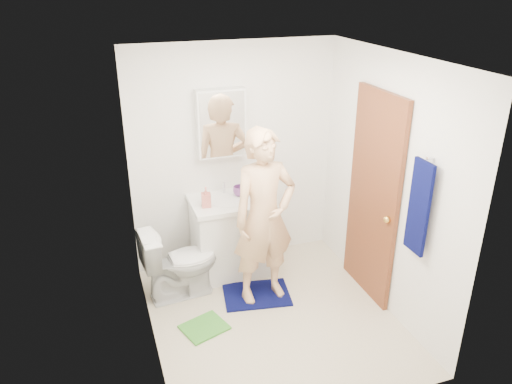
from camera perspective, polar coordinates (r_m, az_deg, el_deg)
The scene contains 22 objects.
floor at distance 4.87m, azimuth 1.93°, elevation -14.20°, with size 2.20×2.40×0.02m, color beige.
ceiling at distance 3.89m, azimuth 2.43°, elevation 15.19°, with size 2.20×2.40×0.02m, color white.
wall_back at distance 5.30m, azimuth -2.53°, elevation 4.03°, with size 2.20×0.02×2.40m, color white.
wall_front at distance 3.28m, azimuth 9.81°, elevation -9.66°, with size 2.20×0.02×2.40m, color white.
wall_left at distance 4.01m, azimuth -12.85°, elevation -3.34°, with size 0.02×2.40×2.40m, color white.
wall_right at distance 4.72m, azimuth 14.84°, elevation 0.68°, with size 0.02×2.40×2.40m, color white.
vanity_cabinet at distance 5.34m, azimuth -3.01°, elevation -5.28°, with size 0.75×0.55×0.80m, color white.
countertop at distance 5.14m, azimuth -3.11°, elevation -1.14°, with size 0.79×0.59×0.05m, color white.
sink_basin at distance 5.14m, azimuth -3.12°, elevation -0.99°, with size 0.40×0.40×0.03m, color white.
faucet at distance 5.27m, azimuth -3.68°, elevation 0.48°, with size 0.03×0.03×0.12m, color silver.
medicine_cabinet at distance 5.08m, azimuth -4.02°, elevation 7.84°, with size 0.50×0.12×0.70m, color white.
mirror_panel at distance 5.02m, azimuth -3.83°, elevation 7.66°, with size 0.46×0.01×0.66m, color white.
door at distance 4.88m, azimuth 13.24°, elevation -0.62°, with size 0.05×0.80×2.05m, color brown.
door_knob at distance 4.65m, azimuth 14.76°, elevation -3.06°, with size 0.07×0.07×0.07m, color gold.
towel at distance 4.24m, azimuth 18.13°, elevation -1.71°, with size 0.03×0.24×0.80m, color #070A42.
towel_hook at distance 4.11m, azimuth 19.31°, elevation 3.68°, with size 0.02×0.02×0.06m, color silver.
toilet at distance 5.02m, azimuth -8.71°, elevation -7.94°, with size 0.42×0.73×0.75m, color white.
bath_mat at distance 5.14m, azimuth 0.07°, elevation -11.64°, with size 0.65×0.47×0.02m, color #070A42.
green_rug at distance 4.76m, azimuth -5.92°, elevation -15.13°, with size 0.38×0.32×0.02m, color green.
soap_dispenser at distance 4.96m, azimuth -5.73°, elevation -0.57°, with size 0.09×0.09×0.21m, color #D36D62.
toothbrush_cup at distance 5.20m, azimuth -1.90°, elevation 0.12°, with size 0.14×0.14×0.11m, color #753D87.
man at distance 4.67m, azimuth 0.95°, elevation -2.93°, with size 0.63×0.41×1.73m, color #E1AE7E.
Camera 1 is at (-1.39, -3.58, 2.99)m, focal length 35.00 mm.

